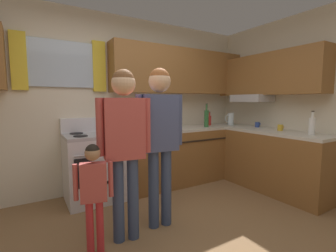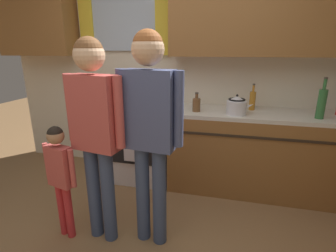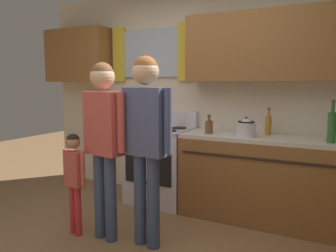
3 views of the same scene
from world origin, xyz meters
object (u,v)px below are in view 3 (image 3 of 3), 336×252
bottle_squat_brown (209,127)px  adult_holding_child (104,130)px  stovetop_kettle (246,128)px  bottle_oil_amber (268,125)px  adult_in_plaid (146,129)px  stove_oven (161,164)px  small_child (74,172)px  bottle_wine_green (332,126)px

bottle_squat_brown → adult_holding_child: size_ratio=0.13×
stovetop_kettle → bottle_oil_amber: bearing=56.2°
bottle_squat_brown → adult_in_plaid: size_ratio=0.12×
stove_oven → small_child: (-0.29, -1.18, 0.15)m
stove_oven → adult_in_plaid: adult_in_plaid is taller
stove_oven → small_child: size_ratio=1.12×
bottle_squat_brown → adult_in_plaid: (-0.22, -0.94, 0.07)m
stove_oven → small_child: stove_oven is taller
stovetop_kettle → stove_oven: bearing=171.7°
bottle_squat_brown → bottle_oil_amber: bearing=20.6°
adult_holding_child → stove_oven: bearing=91.2°
adult_holding_child → adult_in_plaid: bearing=8.5°
adult_holding_child → adult_in_plaid: adult_in_plaid is taller
small_child → bottle_squat_brown: bearing=48.4°
bottle_oil_amber → bottle_wine_green: bearing=-20.7°
adult_holding_child → bottle_wine_green: bearing=28.6°
stovetop_kettle → small_child: size_ratio=0.28×
bottle_oil_amber → stovetop_kettle: bearing=-123.8°
small_child → stovetop_kettle: bearing=37.2°
bottle_squat_brown → stovetop_kettle: bearing=-4.8°
adult_holding_child → stovetop_kettle: bearing=42.8°
adult_in_plaid → small_child: adult_in_plaid is taller
bottle_squat_brown → bottle_wine_green: 1.19m
stovetop_kettle → small_child: (-1.36, -1.03, -0.38)m
bottle_wine_green → bottle_oil_amber: bottle_wine_green is taller
stove_oven → adult_holding_child: adult_holding_child is taller
bottle_squat_brown → bottle_oil_amber: (0.58, 0.22, 0.03)m
bottle_squat_brown → small_child: (-0.94, -1.06, -0.36)m
bottle_squat_brown → stovetop_kettle: 0.41m
bottle_squat_brown → adult_holding_child: (-0.63, -1.00, 0.05)m
bottle_squat_brown → bottle_wine_green: bearing=-0.5°
adult_holding_child → small_child: size_ratio=1.66×
stove_oven → adult_holding_child: (0.02, -1.12, 0.56)m
bottle_wine_green → stove_oven: bearing=175.9°
bottle_wine_green → adult_holding_child: 2.07m
bottle_wine_green → small_child: (-2.13, -1.05, -0.44)m
bottle_wine_green → adult_in_plaid: 1.69m
stove_oven → stovetop_kettle: 1.20m
bottle_wine_green → bottle_oil_amber: bearing=159.3°
bottle_squat_brown → adult_holding_child: 1.19m
stove_oven → adult_in_plaid: bearing=-67.8°
stove_oven → small_child: bearing=-103.6°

